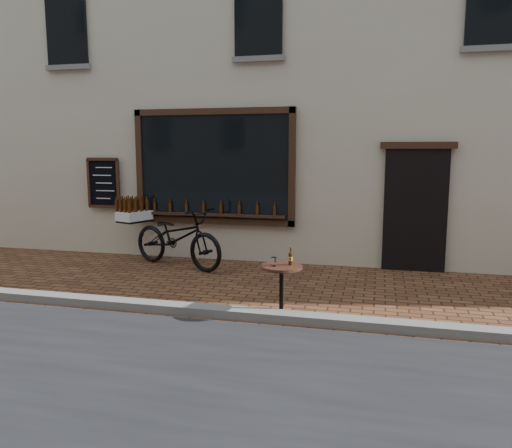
# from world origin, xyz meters

# --- Properties ---
(ground) EXTENTS (90.00, 90.00, 0.00)m
(ground) POSITION_xyz_m (0.00, 0.00, 0.00)
(ground) COLOR #4F2B19
(ground) RESTS_ON ground
(kerb) EXTENTS (90.00, 0.25, 0.12)m
(kerb) POSITION_xyz_m (0.00, 0.20, 0.06)
(kerb) COLOR slate
(kerb) RESTS_ON ground
(shop_building) EXTENTS (28.00, 6.20, 10.00)m
(shop_building) POSITION_xyz_m (0.00, 6.50, 5.00)
(shop_building) COLOR beige
(shop_building) RESTS_ON ground
(cargo_bicycle) EXTENTS (2.58, 1.54, 1.20)m
(cargo_bicycle) POSITION_xyz_m (-2.41, 2.72, 0.57)
(cargo_bicycle) COLOR black
(cargo_bicycle) RESTS_ON ground
(bistro_table) EXTENTS (0.55, 0.55, 0.94)m
(bistro_table) POSITION_xyz_m (0.07, 0.35, 0.50)
(bistro_table) COLOR black
(bistro_table) RESTS_ON ground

